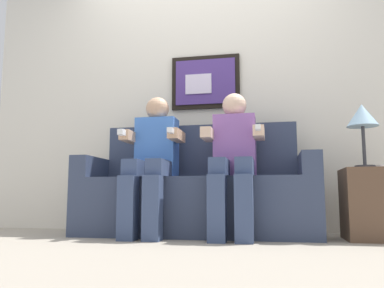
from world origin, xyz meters
TOP-DOWN VIEW (x-y plane):
  - ground_plane at (0.00, 0.00)m, footprint 5.55×5.55m
  - back_wall_assembly at (0.00, 0.76)m, footprint 4.27×0.10m
  - couch at (0.00, 0.33)m, footprint 1.87×0.58m
  - person_on_left at (-0.31, 0.16)m, footprint 0.46×0.56m
  - person_on_right at (0.31, 0.16)m, footprint 0.46×0.56m
  - side_table_right at (1.28, 0.22)m, footprint 0.40×0.40m
  - table_lamp at (1.24, 0.19)m, footprint 0.22×0.22m
  - spare_remote_on_table at (1.34, 0.18)m, footprint 0.04×0.13m

SIDE VIEW (x-z plane):
  - ground_plane at x=0.00m, z-range 0.00..0.00m
  - side_table_right at x=1.28m, z-range 0.00..0.50m
  - couch at x=0.00m, z-range -0.14..0.76m
  - spare_remote_on_table at x=1.34m, z-range 0.50..0.52m
  - person_on_right at x=0.31m, z-range 0.05..1.16m
  - person_on_left at x=-0.31m, z-range 0.05..1.16m
  - table_lamp at x=1.24m, z-range 0.63..1.09m
  - back_wall_assembly at x=0.00m, z-range 0.00..2.60m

